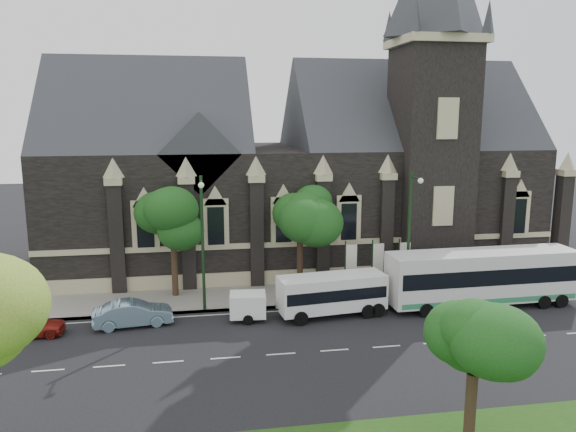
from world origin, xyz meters
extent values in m
plane|color=black|center=(0.00, 0.00, 0.00)|extent=(160.00, 160.00, 0.00)
cube|color=gray|center=(0.00, 9.50, 0.07)|extent=(80.00, 5.00, 0.15)
cube|color=black|center=(4.00, 19.50, 5.00)|extent=(40.00, 15.00, 10.00)
cube|color=#2B2D33|center=(-8.00, 19.50, 10.00)|extent=(16.00, 15.00, 15.00)
cube|color=#2B2D33|center=(14.00, 19.50, 10.00)|extent=(20.00, 15.00, 15.00)
cube|color=#2B2D33|center=(-4.00, 15.00, 10.00)|extent=(6.00, 6.00, 6.00)
cube|color=black|center=(14.00, 13.50, 9.00)|extent=(5.50, 5.50, 18.00)
cube|color=tan|center=(14.00, 13.50, 18.20)|extent=(6.20, 6.20, 0.60)
cube|color=tan|center=(4.00, 11.96, 3.20)|extent=(40.00, 0.22, 0.40)
cube|color=tan|center=(4.00, 11.96, 0.60)|extent=(40.00, 0.25, 1.20)
cube|color=black|center=(2.00, 11.82, 4.80)|extent=(1.20, 0.12, 2.80)
cylinder|color=black|center=(6.00, -9.50, 1.54)|extent=(0.44, 0.44, 3.08)
sphere|color=#174917|center=(6.00, -9.50, 4.48)|extent=(3.20, 3.20, 3.20)
sphere|color=#174917|center=(6.60, -8.90, 5.08)|extent=(2.40, 2.40, 2.40)
cylinder|color=black|center=(3.00, 10.50, 1.98)|extent=(0.44, 0.44, 3.96)
sphere|color=#174917|center=(3.00, 10.50, 5.64)|extent=(3.84, 3.84, 3.84)
sphere|color=#174917|center=(3.72, 11.22, 6.36)|extent=(2.88, 2.88, 2.88)
cylinder|color=black|center=(-6.00, 10.50, 1.98)|extent=(0.44, 0.44, 3.96)
sphere|color=#174917|center=(-6.00, 10.50, 5.57)|extent=(3.68, 3.68, 3.68)
sphere|color=#174917|center=(-5.31, 11.19, 6.26)|extent=(2.76, 2.76, 2.76)
cylinder|color=black|center=(10.00, 7.30, 4.50)|extent=(0.20, 0.20, 9.00)
cylinder|color=black|center=(10.00, 6.50, 8.70)|extent=(0.10, 1.60, 0.10)
sphere|color=silver|center=(10.00, 5.70, 8.60)|extent=(0.36, 0.36, 0.36)
cylinder|color=black|center=(-4.00, 7.30, 4.50)|extent=(0.20, 0.20, 9.00)
cylinder|color=black|center=(-4.00, 6.50, 8.70)|extent=(0.10, 1.60, 0.10)
sphere|color=silver|center=(-4.00, 5.70, 8.60)|extent=(0.36, 0.36, 0.36)
cylinder|color=black|center=(6.00, 9.00, 2.00)|extent=(0.10, 0.10, 4.00)
cube|color=white|center=(6.45, 9.00, 2.60)|extent=(0.80, 0.04, 2.20)
cylinder|color=black|center=(8.00, 9.00, 2.00)|extent=(0.10, 0.10, 4.00)
cube|color=white|center=(8.45, 9.00, 2.60)|extent=(0.80, 0.04, 2.20)
cylinder|color=black|center=(10.00, 9.00, 2.00)|extent=(0.10, 0.10, 4.00)
cube|color=white|center=(10.45, 9.00, 2.60)|extent=(0.80, 0.04, 2.20)
cube|color=silver|center=(14.54, 5.38, 2.11)|extent=(13.01, 3.00, 3.33)
cube|color=black|center=(14.54, 5.38, 2.34)|extent=(12.49, 3.03, 1.06)
cube|color=#2E7F53|center=(14.54, 5.38, 0.75)|extent=(12.49, 3.02, 0.35)
cylinder|color=black|center=(10.04, 3.93, 0.45)|extent=(0.91, 0.30, 0.90)
cylinder|color=black|center=(9.97, 6.63, 0.45)|extent=(0.91, 0.30, 0.90)
cylinder|color=black|center=(18.45, 4.13, 0.45)|extent=(0.91, 0.30, 0.90)
cylinder|color=black|center=(18.39, 6.82, 0.45)|extent=(0.91, 0.30, 0.90)
cylinder|color=black|center=(19.75, 4.16, 0.45)|extent=(0.91, 0.30, 0.90)
cylinder|color=black|center=(19.68, 6.85, 0.45)|extent=(0.91, 0.30, 0.90)
cube|color=white|center=(4.10, 5.21, 1.56)|extent=(7.13, 2.98, 2.22)
cube|color=black|center=(4.10, 5.21, 1.65)|extent=(6.86, 2.99, 0.75)
cylinder|color=black|center=(1.83, 3.84, 0.45)|extent=(0.93, 0.38, 0.90)
cylinder|color=black|center=(1.57, 6.00, 0.45)|extent=(0.93, 0.38, 0.90)
cylinder|color=black|center=(6.29, 4.37, 0.45)|extent=(0.93, 0.38, 0.90)
cylinder|color=black|center=(6.03, 6.53, 0.45)|extent=(0.93, 0.38, 0.90)
cylinder|color=black|center=(6.98, 4.46, 0.45)|extent=(0.93, 0.38, 0.90)
cylinder|color=black|center=(6.72, 6.61, 0.45)|extent=(0.93, 0.38, 0.90)
cube|color=white|center=(-1.31, 5.32, 1.01)|extent=(2.36, 1.85, 1.45)
cylinder|color=black|center=(-1.38, 4.48, 0.31)|extent=(0.64, 0.27, 0.63)
cylinder|color=black|center=(-1.24, 6.15, 0.31)|extent=(0.64, 0.27, 0.63)
cylinder|color=black|center=(0.14, 5.20, 0.62)|extent=(1.34, 0.19, 0.08)
imported|color=#7798AC|center=(-8.36, 5.49, 0.78)|extent=(4.94, 2.29, 1.57)
imported|color=maroon|center=(-14.16, 4.75, 0.67)|extent=(3.97, 1.68, 1.34)
camera|label=1|loc=(-4.12, -27.53, 12.91)|focal=34.15mm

